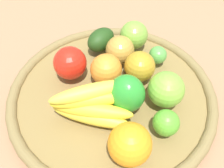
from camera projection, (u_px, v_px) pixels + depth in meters
The scene contains 14 objects.
ground_plane at pixel (112, 100), 0.60m from camera, with size 2.40×2.40×0.00m, color #996F4D.
basket at pixel (112, 95), 0.59m from camera, with size 0.46×0.46×0.04m.
lime_0 at pixel (158, 55), 0.62m from camera, with size 0.04×0.04×0.04m, color #52A041.
orange_0 at pixel (106, 69), 0.57m from camera, with size 0.07×0.07×0.07m, color orange.
banana_bunch at pixel (91, 105), 0.50m from camera, with size 0.16×0.13×0.07m.
apple_3 at pixel (70, 64), 0.58m from camera, with size 0.07×0.07×0.07m, color red.
orange_1 at pixel (130, 144), 0.45m from camera, with size 0.08×0.08×0.08m, color orange.
apple_0 at pixel (134, 35), 0.65m from camera, with size 0.07×0.07×0.07m, color #75A939.
apple_1 at pixel (166, 90), 0.53m from camera, with size 0.07×0.07×0.07m, color #79B639.
bell_pepper at pixel (127, 94), 0.52m from camera, with size 0.07×0.07×0.08m, color #29902B.
avocado at pixel (101, 40), 0.65m from camera, with size 0.08×0.05×0.05m, color #1F4015.
apple_4 at pixel (140, 67), 0.58m from camera, with size 0.07×0.07×0.07m, color #B08721.
apple_2 at pixel (120, 50), 0.61m from camera, with size 0.07×0.07×0.07m, color #AD8636.
lime_1 at pixel (166, 123), 0.49m from camera, with size 0.05×0.05×0.05m, color #52A62B.
Camera 1 is at (0.17, -0.33, 0.48)m, focal length 42.52 mm.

